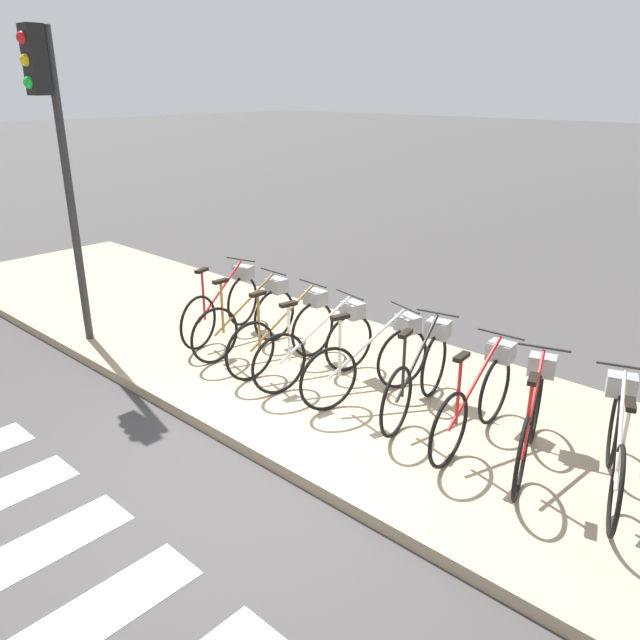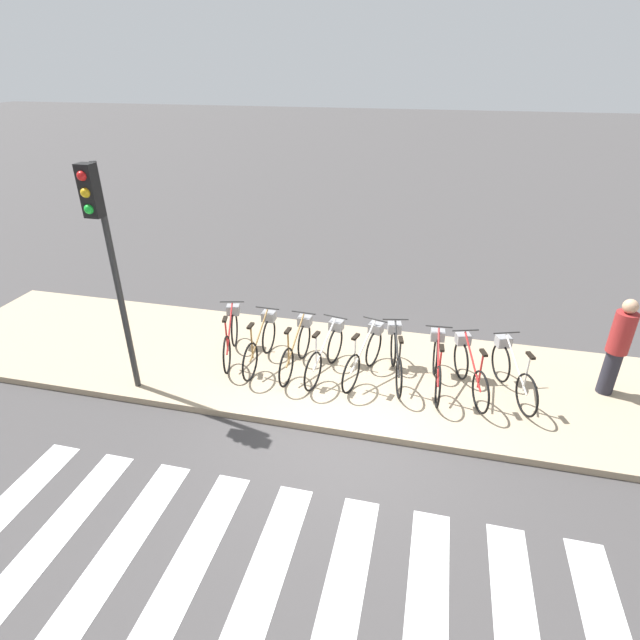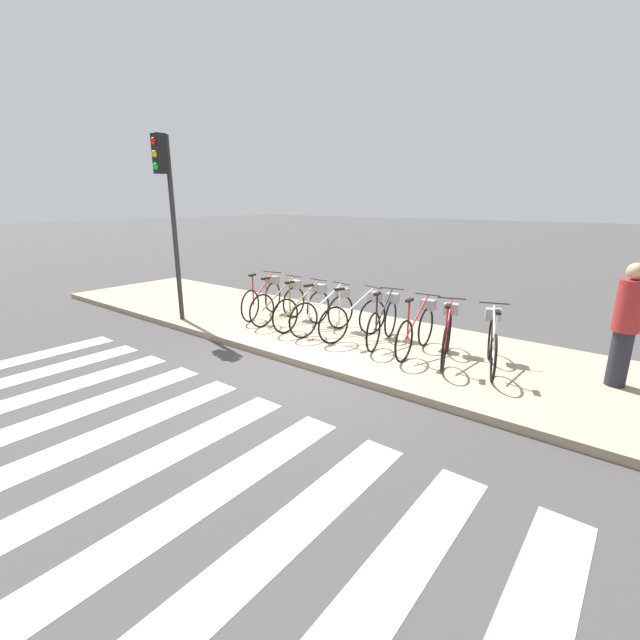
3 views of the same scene
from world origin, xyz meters
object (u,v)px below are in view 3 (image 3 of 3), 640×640
parked_bicycle_5 (384,319)px  pedestrian (626,323)px  parked_bicycle_1 (281,301)px  parked_bicycle_0 (264,296)px  parked_bicycle_3 (326,310)px  parked_bicycle_6 (418,327)px  parked_bicycle_7 (448,333)px  parked_bicycle_2 (305,306)px  traffic_light (166,191)px  parked_bicycle_8 (492,340)px  parked_bicycle_4 (357,315)px

parked_bicycle_5 → pedestrian: pedestrian is taller
parked_bicycle_1 → parked_bicycle_0: bearing=170.0°
parked_bicycle_1 → parked_bicycle_3: bearing=-2.2°
parked_bicycle_6 → parked_bicycle_7: size_ratio=1.04×
parked_bicycle_2 → pedestrian: size_ratio=0.96×
parked_bicycle_2 → traffic_light: size_ratio=0.44×
parked_bicycle_0 → parked_bicycle_1: 0.66m
parked_bicycle_6 → parked_bicycle_1: bearing=180.0°
parked_bicycle_1 → parked_bicycle_5: (2.47, 0.10, 0.00)m
parked_bicycle_0 → parked_bicycle_3: (1.89, -0.16, 0.00)m
parked_bicycle_5 → parked_bicycle_8: same height
parked_bicycle_0 → parked_bicycle_2: 1.35m
parked_bicycle_7 → traffic_light: (-5.59, -1.31, 2.27)m
parked_bicycle_2 → parked_bicycle_0: bearing=174.1°
parked_bicycle_7 → parked_bicycle_4: bearing=178.7°
parked_bicycle_1 → parked_bicycle_5: bearing=2.4°
parked_bicycle_2 → parked_bicycle_5: 1.78m
parked_bicycle_5 → pedestrian: 3.60m
parked_bicycle_8 → parked_bicycle_5: bearing=178.7°
parked_bicycle_4 → parked_bicycle_3: bearing=-174.1°
parked_bicycle_8 → pedestrian: 1.73m
parked_bicycle_8 → traffic_light: size_ratio=0.42×
parked_bicycle_1 → parked_bicycle_8: same height
parked_bicycle_4 → parked_bicycle_7: bearing=-1.3°
pedestrian → parked_bicycle_5: bearing=-174.2°
parked_bicycle_2 → parked_bicycle_6: same height
parked_bicycle_6 → parked_bicycle_5: bearing=171.8°
parked_bicycle_2 → parked_bicycle_7: size_ratio=1.04×
parked_bicycle_6 → traffic_light: (-5.06, -1.33, 2.27)m
parked_bicycle_2 → parked_bicycle_8: 3.71m
parked_bicycle_7 → pedestrian: size_ratio=0.92×
parked_bicycle_2 → parked_bicycle_7: bearing=0.1°
parked_bicycle_1 → parked_bicycle_4: (1.93, 0.02, 0.00)m
parked_bicycle_1 → traffic_light: size_ratio=0.44×
parked_bicycle_6 → pedestrian: (2.84, 0.46, 0.47)m
parked_bicycle_4 → parked_bicycle_6: bearing=-1.1°
parked_bicycle_8 → parked_bicycle_7: bearing=-173.6°
parked_bicycle_1 → parked_bicycle_3: 1.25m
parked_bicycle_7 → parked_bicycle_8: (0.69, 0.08, 0.00)m
parked_bicycle_2 → parked_bicycle_4: bearing=2.2°
parked_bicycle_8 → traffic_light: (-6.28, -1.39, 2.27)m
parked_bicycle_6 → parked_bicycle_3: bearing=-178.6°
parked_bicycle_5 → parked_bicycle_8: size_ratio=1.04×
parked_bicycle_2 → parked_bicycle_3: 0.55m
parked_bicycle_6 → parked_bicycle_7: (0.53, -0.02, 0.00)m
parked_bicycle_5 → pedestrian: bearing=5.8°
parked_bicycle_0 → parked_bicycle_7: 4.36m
parked_bicycle_4 → parked_bicycle_8: size_ratio=1.02×
parked_bicycle_6 → pedestrian: 2.91m
parked_bicycle_0 → parked_bicycle_8: same height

